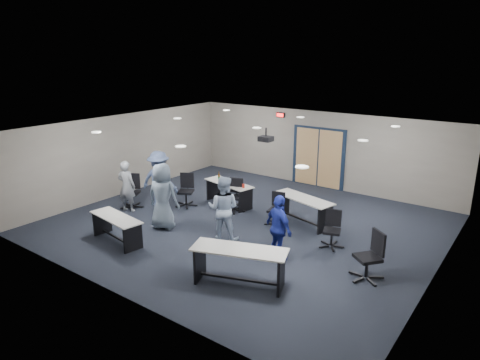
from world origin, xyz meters
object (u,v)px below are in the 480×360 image
Objects in this scene: person_plaid at (163,196)px; table_front_left at (117,225)px; table_back_left at (229,189)px; person_lightblue at (223,208)px; chair_back_c at (276,209)px; table_back_right at (303,206)px; person_gray at (127,186)px; chair_back_a at (186,190)px; chair_loose_right at (368,256)px; chair_loose_left at (131,192)px; table_front_right at (239,260)px; person_back at (159,181)px; person_navy at (279,228)px; chair_back_d at (332,230)px; chair_back_b at (234,196)px.

table_front_left is at bearing 63.30° from person_plaid.
table_back_left is at bearing -110.97° from person_plaid.
chair_back_c is at bearing -131.05° from person_lightblue.
table_back_right is 5.28m from person_gray.
chair_back_a is 2.82m from person_lightblue.
table_back_right is at bearing 34.47° from chair_back_c.
table_back_right is at bearing -138.81° from person_lightblue.
person_lightblue is at bearing -138.94° from chair_loose_right.
chair_loose_left is (-2.26, -2.02, 0.02)m from table_back_left.
table_front_right is 1.98× the size of chair_loose_left.
table_back_right is at bearing -14.89° from chair_back_a.
person_lightblue reaches higher than chair_back_a.
person_back reaches higher than chair_back_c.
chair_loose_left is at bearing -24.05° from person_lightblue.
person_navy is at bearing -32.43° from chair_loose_left.
chair_back_a is 1.11× the size of chair_back_d.
chair_back_a is at bearing -177.27° from chair_back_b.
person_lightblue is (-3.72, -0.18, 0.30)m from chair_loose_right.
chair_loose_left is at bearing -29.76° from person_plaid.
chair_back_b is 0.93× the size of chair_loose_right.
person_navy reaches higher than chair_back_b.
chair_back_d is 0.51× the size of person_plaid.
chair_loose_right is at bearing -145.46° from person_navy.
person_navy is (2.73, -1.95, 0.29)m from chair_back_b.
person_plaid and person_back have the same top height.
person_gray is at bearing -139.58° from chair_loose_right.
chair_back_b is (1.09, 3.53, 0.04)m from table_front_left.
table_front_left is 2.27m from person_gray.
table_front_right is 2.71m from chair_loose_right.
table_front_right is 3.79m from table_back_right.
chair_loose_right reaches higher than chair_loose_left.
person_back is at bearing 168.46° from chair_back_d.
person_navy is at bearing -135.76° from chair_back_d.
person_navy is (1.74, -0.15, -0.06)m from person_lightblue.
person_gray is at bearing -139.29° from table_back_right.
chair_back_c is 0.50× the size of person_back.
person_gray and person_navy have the same top height.
table_front_right is 1.93× the size of chair_loose_right.
chair_loose_right is (5.23, -2.01, 0.04)m from table_back_left.
chair_loose_right reaches higher than table_back_left.
person_lightblue reaches higher than table_front_left.
table_back_left is 0.95× the size of table_back_right.
table_back_right is 4.40m from person_back.
person_lightblue is 1.07× the size of person_navy.
person_gray is 1.00× the size of person_navy.
table_back_left is 1.77× the size of chair_loose_left.
chair_back_d is 5.48m from person_back.
person_gray is 0.93× the size of person_lightblue.
table_front_right is at bearing -82.06° from chair_back_c.
table_front_right is 4.92m from table_back_left.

